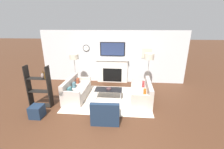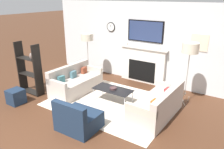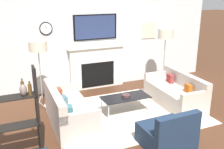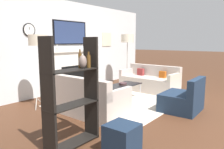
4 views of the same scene
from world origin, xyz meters
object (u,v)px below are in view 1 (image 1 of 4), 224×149
object	(u,v)px
couch_left	(76,91)
couch_right	(142,94)
coffee_table	(108,90)
ottoman	(37,111)
floor_lamp_right	(149,57)
decorative_bowl	(109,89)
armchair	(106,114)
floor_lamp_left	(74,57)
shelf_unit	(40,87)

from	to	relation	value
couch_left	couch_right	world-z (taller)	couch_left
coffee_table	ottoman	size ratio (longest dim) A/B	2.71
coffee_table	floor_lamp_right	distance (m)	2.35
decorative_bowl	ottoman	xyz separation A→B (m)	(-2.24, -1.57, -0.23)
armchair	floor_lamp_left	size ratio (longest dim) A/B	0.54
floor_lamp_left	floor_lamp_right	world-z (taller)	floor_lamp_right
floor_lamp_left	floor_lamp_right	distance (m)	3.46
couch_right	floor_lamp_right	distance (m)	1.73
coffee_table	floor_lamp_left	distance (m)	2.31
armchair	decorative_bowl	bearing A→B (deg)	92.56
coffee_table	armchair	bearing A→B (deg)	-86.96
couch_left	shelf_unit	xyz separation A→B (m)	(-1.08, -0.81, 0.48)
armchair	couch_left	bearing A→B (deg)	133.84
floor_lamp_right	armchair	bearing A→B (deg)	-122.40
armchair	floor_lamp_left	bearing A→B (deg)	124.90
floor_lamp_left	shelf_unit	world-z (taller)	floor_lamp_left
decorative_bowl	shelf_unit	world-z (taller)	shelf_unit
floor_lamp_left	ottoman	distance (m)	2.96
decorative_bowl	floor_lamp_right	distance (m)	2.31
coffee_table	floor_lamp_right	xyz separation A→B (m)	(1.73, 1.03, 1.21)
decorative_bowl	couch_left	bearing A→B (deg)	-177.89
couch_left	decorative_bowl	distance (m)	1.39
coffee_table	floor_lamp_right	world-z (taller)	floor_lamp_right
coffee_table	floor_lamp_left	size ratio (longest dim) A/B	0.67
couch_right	floor_lamp_left	bearing A→B (deg)	160.70
couch_right	floor_lamp_left	distance (m)	3.50
couch_left	decorative_bowl	size ratio (longest dim) A/B	8.31
couch_left	decorative_bowl	bearing A→B (deg)	2.11
floor_lamp_right	couch_right	bearing A→B (deg)	-108.38
floor_lamp_right	ottoman	bearing A→B (deg)	-146.65
armchair	floor_lamp_left	distance (m)	3.41
couch_left	ottoman	size ratio (longest dim) A/B	4.16
armchair	ottoman	xyz separation A→B (m)	(-2.31, -0.01, -0.04)
floor_lamp_right	shelf_unit	xyz separation A→B (m)	(-4.18, -1.89, -0.81)
couch_left	floor_lamp_right	distance (m)	3.53
armchair	ottoman	size ratio (longest dim) A/B	2.19
couch_left	coffee_table	distance (m)	1.37
floor_lamp_left	floor_lamp_right	size ratio (longest dim) A/B	0.95
armchair	floor_lamp_right	bearing A→B (deg)	57.60
couch_left	floor_lamp_right	size ratio (longest dim) A/B	0.98
decorative_bowl	floor_lamp_left	world-z (taller)	floor_lamp_left
floor_lamp_right	shelf_unit	bearing A→B (deg)	-155.67
shelf_unit	ottoman	xyz separation A→B (m)	(0.22, -0.71, -0.57)
couch_right	armchair	xyz separation A→B (m)	(-1.29, -1.51, -0.04)
couch_left	couch_right	xyz separation A→B (m)	(2.74, -0.00, -0.01)
couch_right	coffee_table	size ratio (longest dim) A/B	1.58
ottoman	floor_lamp_left	bearing A→B (deg)	79.08
decorative_bowl	couch_right	bearing A→B (deg)	-2.23
couch_left	armchair	bearing A→B (deg)	-46.16
couch_right	floor_lamp_right	world-z (taller)	floor_lamp_right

